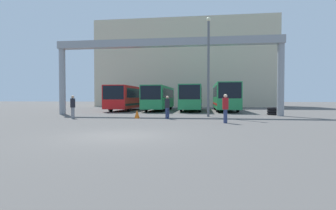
% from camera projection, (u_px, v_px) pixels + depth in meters
% --- Properties ---
extents(ground_plane, '(200.00, 200.00, 0.00)m').
position_uv_depth(ground_plane, '(119.00, 136.00, 10.94)').
color(ground_plane, '#514F4C').
extents(building_backdrop, '(32.83, 12.00, 15.84)m').
position_uv_depth(building_backdrop, '(185.00, 66.00, 51.87)').
color(building_backdrop, beige).
rests_on(building_backdrop, ground).
extents(overhead_gantry, '(21.05, 0.80, 7.06)m').
position_uv_depth(overhead_gantry, '(165.00, 53.00, 24.23)').
color(overhead_gantry, gray).
rests_on(overhead_gantry, ground).
extents(bus_slot_0, '(2.61, 10.52, 3.03)m').
position_uv_depth(bus_slot_0, '(127.00, 97.00, 33.54)').
color(bus_slot_0, red).
rests_on(bus_slot_0, ground).
extents(bus_slot_1, '(2.45, 11.59, 3.01)m').
position_uv_depth(bus_slot_1, '(159.00, 97.00, 33.52)').
color(bus_slot_1, '#268C4C').
rests_on(bus_slot_1, ground).
extents(bus_slot_2, '(2.47, 10.93, 3.07)m').
position_uv_depth(bus_slot_2, '(192.00, 97.00, 32.65)').
color(bus_slot_2, '#268C4C').
rests_on(bus_slot_2, ground).
extents(bus_slot_3, '(2.57, 11.36, 3.29)m').
position_uv_depth(bus_slot_3, '(225.00, 96.00, 32.31)').
color(bus_slot_3, '#268C4C').
rests_on(bus_slot_3, ground).
extents(pedestrian_far_center, '(0.36, 0.36, 1.75)m').
position_uv_depth(pedestrian_far_center, '(167.00, 107.00, 19.94)').
color(pedestrian_far_center, navy).
rests_on(pedestrian_far_center, ground).
extents(pedestrian_near_center, '(0.38, 0.38, 1.83)m').
position_uv_depth(pedestrian_near_center, '(225.00, 108.00, 16.53)').
color(pedestrian_near_center, navy).
rests_on(pedestrian_near_center, ground).
extents(pedestrian_near_right, '(0.37, 0.37, 1.79)m').
position_uv_depth(pedestrian_near_right, '(73.00, 106.00, 20.45)').
color(pedestrian_near_right, gray).
rests_on(pedestrian_near_right, ground).
extents(traffic_cone, '(0.42, 0.42, 0.66)m').
position_uv_depth(traffic_cone, '(137.00, 114.00, 20.40)').
color(traffic_cone, orange).
rests_on(traffic_cone, ground).
extents(tire_stack, '(1.04, 1.04, 0.72)m').
position_uv_depth(tire_stack, '(273.00, 111.00, 24.51)').
color(tire_stack, black).
rests_on(tire_stack, ground).
extents(lamp_post, '(0.36, 0.36, 8.35)m').
position_uv_depth(lamp_post, '(208.00, 63.00, 21.97)').
color(lamp_post, '#595B60').
rests_on(lamp_post, ground).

